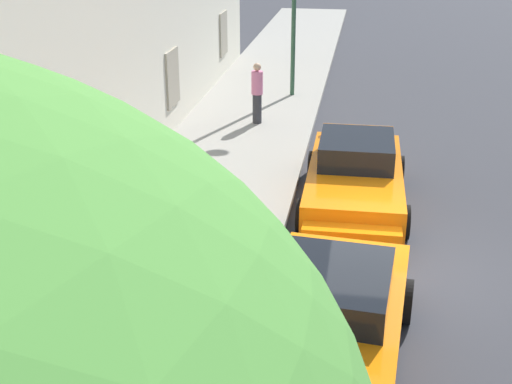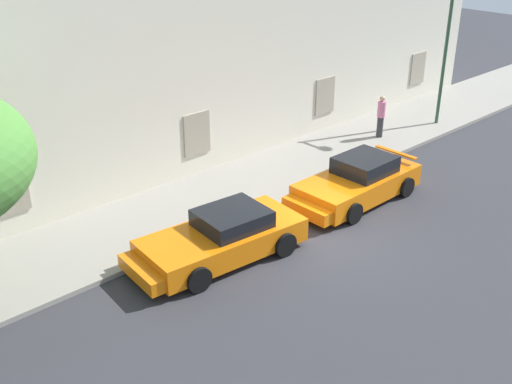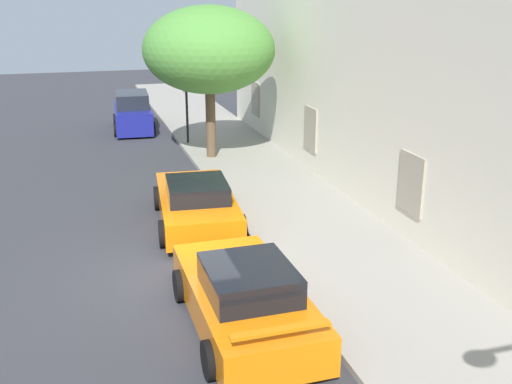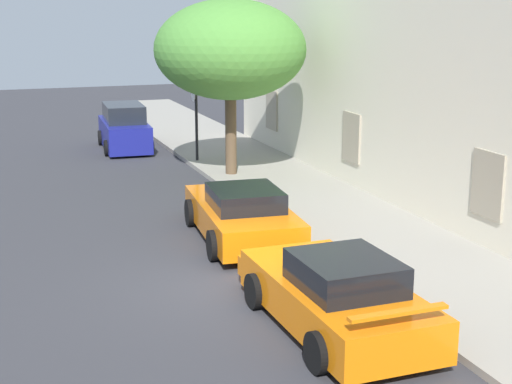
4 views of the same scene
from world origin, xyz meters
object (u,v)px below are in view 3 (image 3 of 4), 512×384
Objects in this scene: hatchback_parked at (133,113)px; tree_near_kerb at (209,50)px; sportscar_red_lead at (196,201)px; sportscar_yellow_flank at (242,294)px; traffic_light at (184,85)px.

tree_near_kerb is (6.23, 2.32, 3.32)m from hatchback_parked.
sportscar_yellow_flank is at bearing -2.24° from sportscar_red_lead.
sportscar_red_lead is at bearing 177.76° from sportscar_yellow_flank.
hatchback_parked is at bearing -159.55° from tree_near_kerb.
hatchback_parked is 0.73× the size of tree_near_kerb.
tree_near_kerb reaches higher than traffic_light.
sportscar_yellow_flank is 0.87× the size of tree_near_kerb.
tree_near_kerb is 3.02m from traffic_light.
tree_near_kerb reaches higher than sportscar_yellow_flank.
tree_near_kerb is (-11.93, 2.09, 3.51)m from sportscar_yellow_flank.
hatchback_parked reaches higher than sportscar_red_lead.
traffic_light is at bearing 173.80° from sportscar_yellow_flank.
traffic_light is at bearing -168.41° from tree_near_kerb.
traffic_light is (-8.88, 1.35, 1.94)m from sportscar_red_lead.
sportscar_yellow_flank is 14.67m from traffic_light.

